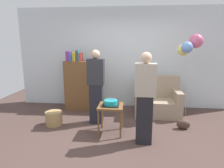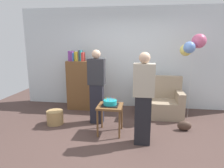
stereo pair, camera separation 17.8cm
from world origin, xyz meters
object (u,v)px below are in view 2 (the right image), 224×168
Objects in this scene: bookshelf at (83,84)px; handbag at (184,126)px; person_blowing_candles at (97,86)px; birthday_cake at (110,103)px; balloon_bunch at (193,45)px; side_table at (110,110)px; wicker_basket at (55,117)px; person_holding_cake at (143,99)px; couch at (159,102)px.

bookshelf reaches higher than handbag.
handbag is at bearing 7.63° from person_blowing_candles.
balloon_bunch is (1.70, 1.08, 1.09)m from birthday_cake.
wicker_basket is (-1.28, 0.26, -0.34)m from side_table.
wicker_basket is 0.18× the size of balloon_bunch.
side_table is 2.06× the size of handbag.
side_table is at bearing 1.33° from person_holding_cake.
side_table is 0.35× the size of person_holding_cake.
bookshelf is 1.27m from wicker_basket.
bookshelf is at bearing 157.16° from handbag.
birthday_cake reaches higher than handbag.
balloon_bunch reaches higher than wicker_basket.
birthday_cake is at bearing -47.54° from side_table.
person_blowing_candles is at bearing -56.22° from bookshelf.
person_blowing_candles is at bearing -10.27° from person_holding_cake.
couch is 0.67× the size of person_holding_cake.
person_holding_cake is at bearing -105.26° from couch.
bookshelf is at bearing 173.78° from balloon_bunch.
bookshelf is 0.97× the size of person_blowing_candles.
person_blowing_candles is 2.34m from balloon_bunch.
person_blowing_candles is at bearing 127.73° from side_table.
couch is at bearing 48.02° from birthday_cake.
birthday_cake is at bearing -147.70° from balloon_bunch.
birthday_cake is 0.89× the size of wicker_basket.
balloon_bunch is (1.70, 1.08, 1.23)m from side_table.
bookshelf is 4.95× the size of birthday_cake.
bookshelf is at bearing 74.05° from wicker_basket.
balloon_bunch is at bearing 15.30° from wicker_basket.
couch is 3.44× the size of birthday_cake.
person_holding_cake is 2.12m from wicker_basket.
handbag is 1.79m from balloon_bunch.
birthday_cake is at bearing 1.33° from person_holding_cake.
bookshelf is 1.07m from person_blowing_candles.
couch is 3.93× the size of handbag.
side_table is 0.79m from person_holding_cake.
person_blowing_candles reaches higher than handbag.
bookshelf is (-2.00, 0.22, 0.35)m from couch.
side_table is 0.35× the size of person_blowing_candles.
person_blowing_candles is 5.82× the size of handbag.
side_table is at bearing -131.98° from couch.
birthday_cake is at bearing -167.45° from handbag.
handbag is (2.78, 0.07, -0.05)m from wicker_basket.
person_holding_cake reaches higher than bookshelf.
side_table is at bearing -147.70° from balloon_bunch.
person_holding_cake is (1.60, -1.69, 0.15)m from bookshelf.
couch is at bearing 48.02° from side_table.
couch reaches higher than side_table.
person_blowing_candles is at bearing -164.08° from balloon_bunch.
side_table is at bearing -167.45° from handbag.
handbag is (1.49, 0.33, -0.53)m from birthday_cake.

